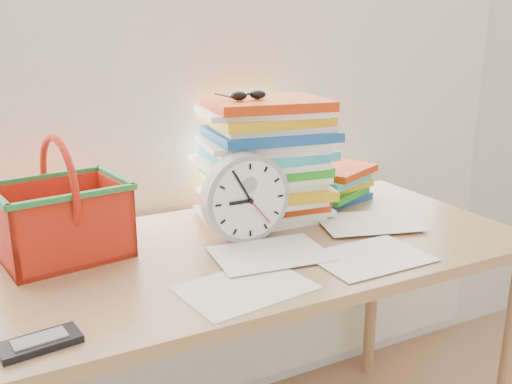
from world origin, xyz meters
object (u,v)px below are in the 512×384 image
book_stack (332,184)px  paper_stack (264,159)px  clock (246,198)px  calculator (40,343)px  basket (60,198)px  desk (254,270)px

book_stack → paper_stack: bearing=-172.1°
paper_stack → clock: size_ratio=1.55×
paper_stack → calculator: paper_stack is taller
basket → calculator: (-0.11, -0.40, -0.14)m
paper_stack → book_stack: paper_stack is taller
book_stack → basket: bearing=-174.5°
book_stack → calculator: (-0.95, -0.48, -0.05)m
desk → calculator: bearing=-154.8°
book_stack → basket: (-0.84, -0.08, 0.09)m
clock → paper_stack: bearing=48.4°
desk → book_stack: book_stack is taller
paper_stack → basket: paper_stack is taller
clock → calculator: 0.63m
desk → paper_stack: size_ratio=3.90×
paper_stack → desk: bearing=-124.3°
basket → calculator: basket is taller
desk → book_stack: (0.40, 0.22, 0.13)m
paper_stack → basket: size_ratio=1.23×
clock → calculator: (-0.55, -0.30, -0.11)m
clock → book_stack: size_ratio=0.88×
clock → book_stack: clock is taller
desk → calculator: 0.62m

